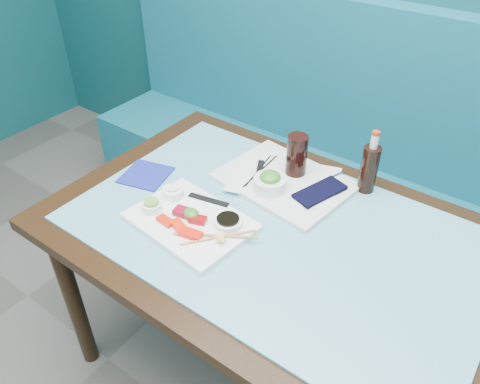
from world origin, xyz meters
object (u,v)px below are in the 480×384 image
Objects in this scene: serving_tray at (284,181)px; seaweed_bowl at (270,184)px; dining_table at (275,250)px; booth_bench at (370,194)px; sashimi_plate at (191,222)px; blue_napkin at (146,175)px; cola_glass at (297,155)px; cola_bottle_body at (369,169)px.

seaweed_bowl reaches higher than serving_tray.
dining_table is at bearing -56.09° from serving_tray.
sashimi_plate is (-0.22, -0.98, 0.39)m from booth_bench.
serving_tray is at bearing 30.99° from blue_napkin.
serving_tray is 2.78× the size of blue_napkin.
sashimi_plate is at bearing -19.01° from blue_napkin.
cola_glass is (0.01, 0.05, 0.08)m from serving_tray.
booth_bench is at bearing 90.00° from dining_table.
sashimi_plate is 0.85× the size of serving_tray.
cola_glass is at bearing 81.25° from seaweed_bowl.
seaweed_bowl reaches higher than blue_napkin.
booth_bench is 18.38× the size of cola_bottle_body.
sashimi_plate reaches higher than blue_napkin.
booth_bench is 1.09m from blue_napkin.
sashimi_plate is at bearing -102.81° from booth_bench.
cola_bottle_body reaches higher than blue_napkin.
dining_table is 12.92× the size of seaweed_bowl.
booth_bench reaches higher than dining_table.
sashimi_plate is 2.49× the size of cola_glass.
booth_bench is at bearing 59.43° from blue_napkin.
cola_glass is (0.13, 0.40, 0.08)m from sashimi_plate.
blue_napkin reaches higher than dining_table.
cola_bottle_body is (0.25, 0.20, 0.04)m from seaweed_bowl.
seaweed_bowl reaches higher than sashimi_plate.
booth_bench is at bearing 104.85° from cola_bottle_body.
dining_table is 0.22m from seaweed_bowl.
seaweed_bowl is 0.71× the size of blue_napkin.
sashimi_plate is 0.31m from blue_napkin.
dining_table is at bearing 37.80° from sashimi_plate.
booth_bench is 27.68× the size of seaweed_bowl.
cola_bottle_body is at bearing 18.15° from cola_glass.
cola_bottle_body is at bearing -75.15° from booth_bench.
cola_bottle_body is at bearing 39.59° from seaweed_bowl.
seaweed_bowl is at bearing 74.91° from sashimi_plate.
booth_bench is 0.69m from cola_bottle_body.
cola_glass is 0.53m from blue_napkin.
cola_bottle_body is 1.08× the size of blue_napkin.
sashimi_plate is 0.43m from cola_glass.
cola_glass is at bearing 78.79° from sashimi_plate.
sashimi_plate is 0.29m from seaweed_bowl.
serving_tray is 0.08m from seaweed_bowl.
seaweed_bowl is at bearing -90.11° from serving_tray.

